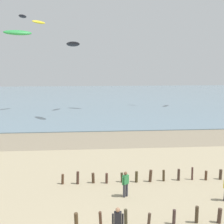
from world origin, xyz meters
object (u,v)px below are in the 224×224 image
(person_nearest_camera, at_px, (118,223))
(kite_aloft_1, at_px, (73,44))
(kite_aloft_2, at_px, (23,16))
(person_mid_beach, at_px, (126,183))
(kite_aloft_10, at_px, (39,22))
(kite_aloft_11, at_px, (18,33))

(person_nearest_camera, bearing_deg, kite_aloft_1, 97.45)
(person_nearest_camera, distance_m, kite_aloft_2, 34.72)
(person_mid_beach, xyz_separation_m, kite_aloft_1, (-4.71, 24.59, 10.37))
(person_mid_beach, xyz_separation_m, kite_aloft_10, (-10.96, 33.03, 14.56))
(kite_aloft_10, bearing_deg, kite_aloft_11, -133.64)
(kite_aloft_2, bearing_deg, person_nearest_camera, -145.60)
(person_nearest_camera, relative_size, kite_aloft_1, 0.52)
(kite_aloft_10, bearing_deg, kite_aloft_2, -146.05)
(kite_aloft_1, distance_m, kite_aloft_11, 16.55)
(kite_aloft_1, distance_m, kite_aloft_10, 11.31)
(kite_aloft_10, xyz_separation_m, kite_aloft_11, (2.60, -24.58, -4.36))
(person_nearest_camera, xyz_separation_m, kite_aloft_2, (-10.90, 29.72, 14.26))
(person_mid_beach, distance_m, kite_aloft_11, 15.67)
(kite_aloft_1, bearing_deg, person_mid_beach, 155.13)
(kite_aloft_2, bearing_deg, kite_aloft_11, -154.20)
(kite_aloft_10, bearing_deg, person_mid_beach, -121.30)
(person_nearest_camera, height_order, person_mid_beach, same)
(person_nearest_camera, relative_size, kite_aloft_2, 0.84)
(person_nearest_camera, xyz_separation_m, kite_aloft_11, (-7.45, 12.80, 10.20))
(kite_aloft_1, bearing_deg, kite_aloft_10, 0.85)
(kite_aloft_10, distance_m, kite_aloft_11, 25.10)
(kite_aloft_11, bearing_deg, kite_aloft_2, -97.77)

